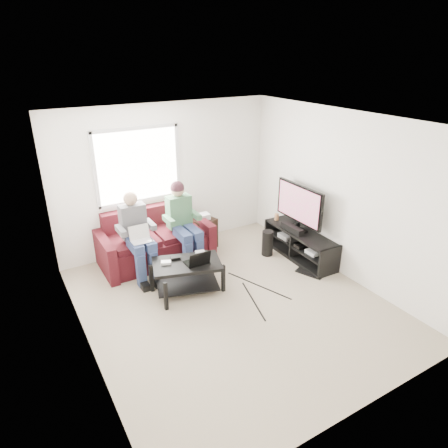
{
  "coord_description": "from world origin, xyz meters",
  "views": [
    {
      "loc": [
        -2.56,
        -4.11,
        3.39
      ],
      "look_at": [
        0.21,
        0.6,
        0.99
      ],
      "focal_mm": 32.0,
      "sensor_mm": 36.0,
      "label": 1
    }
  ],
  "objects_px": {
    "subwoofer": "(268,243)",
    "tv_stand": "(300,246)",
    "coffee_table": "(187,270)",
    "tv": "(299,205)",
    "end_table": "(203,232)",
    "sofa": "(155,243)"
  },
  "relations": [
    {
      "from": "coffee_table",
      "to": "sofa",
      "type": "bearing_deg",
      "value": 92.11
    },
    {
      "from": "subwoofer",
      "to": "tv_stand",
      "type": "bearing_deg",
      "value": -40.39
    },
    {
      "from": "tv_stand",
      "to": "coffee_table",
      "type": "bearing_deg",
      "value": 179.43
    },
    {
      "from": "tv_stand",
      "to": "end_table",
      "type": "xyz_separation_m",
      "value": [
        -1.28,
        1.2,
        0.08
      ]
    },
    {
      "from": "tv_stand",
      "to": "subwoofer",
      "type": "xyz_separation_m",
      "value": [
        -0.43,
        0.37,
        0.01
      ]
    },
    {
      "from": "sofa",
      "to": "subwoofer",
      "type": "distance_m",
      "value": 1.98
    },
    {
      "from": "sofa",
      "to": "tv",
      "type": "distance_m",
      "value": 2.56
    },
    {
      "from": "sofa",
      "to": "subwoofer",
      "type": "relative_size",
      "value": 4.11
    },
    {
      "from": "sofa",
      "to": "end_table",
      "type": "bearing_deg",
      "value": -0.69
    },
    {
      "from": "subwoofer",
      "to": "end_table",
      "type": "xyz_separation_m",
      "value": [
        -0.85,
        0.84,
        0.07
      ]
    },
    {
      "from": "coffee_table",
      "to": "end_table",
      "type": "relative_size",
      "value": 1.69
    },
    {
      "from": "tv_stand",
      "to": "tv",
      "type": "relative_size",
      "value": 1.37
    },
    {
      "from": "sofa",
      "to": "subwoofer",
      "type": "bearing_deg",
      "value": -25.4
    },
    {
      "from": "subwoofer",
      "to": "end_table",
      "type": "bearing_deg",
      "value": 135.27
    },
    {
      "from": "coffee_table",
      "to": "tv_stand",
      "type": "relative_size",
      "value": 0.75
    },
    {
      "from": "sofa",
      "to": "tv_stand",
      "type": "distance_m",
      "value": 2.53
    },
    {
      "from": "tv_stand",
      "to": "end_table",
      "type": "relative_size",
      "value": 2.26
    },
    {
      "from": "coffee_table",
      "to": "tv_stand",
      "type": "bearing_deg",
      "value": -0.57
    },
    {
      "from": "tv",
      "to": "end_table",
      "type": "distance_m",
      "value": 1.81
    },
    {
      "from": "subwoofer",
      "to": "sofa",
      "type": "bearing_deg",
      "value": 154.6
    },
    {
      "from": "sofa",
      "to": "subwoofer",
      "type": "xyz_separation_m",
      "value": [
        1.79,
        -0.85,
        -0.1
      ]
    },
    {
      "from": "tv_stand",
      "to": "subwoofer",
      "type": "distance_m",
      "value": 0.57
    }
  ]
}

